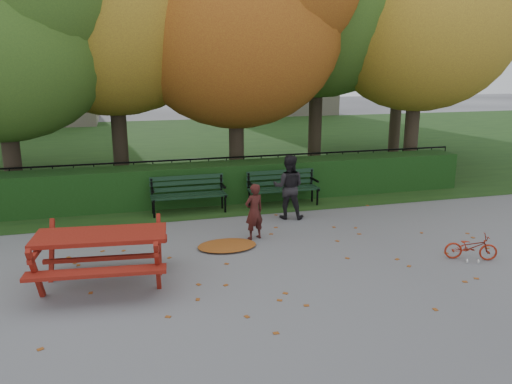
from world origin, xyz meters
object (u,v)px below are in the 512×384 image
object	(u,v)px
tree_e	(435,10)
adult	(289,187)
tree_c	(249,14)
bicycle	(471,247)
bench_left	(188,191)
tree_g	(414,14)
bench_right	(282,185)
child	(254,212)
picnic_table	(101,245)
tree_a	(7,20)

from	to	relation	value
tree_e	adult	world-z (taller)	tree_e
tree_c	bicycle	size ratio (longest dim) A/B	8.62
tree_c	bench_left	distance (m)	5.31
adult	tree_g	bearing A→B (deg)	-113.74
tree_g	bicycle	xyz separation A→B (m)	(-5.07, -10.51, -5.13)
tree_e	tree_c	bearing A→B (deg)	178.07
bench_right	bicycle	bearing A→B (deg)	-64.09
tree_g	bench_left	xyz separation A→B (m)	(-9.63, -6.06, -4.85)
tree_c	child	xyz separation A→B (m)	(-1.11, -4.55, -4.24)
tree_e	bench_left	xyz separation A→B (m)	(-7.82, -2.07, -4.56)
bench_left	picnic_table	world-z (taller)	picnic_table
tree_c	bicycle	bearing A→B (deg)	-70.11
tree_e	bicycle	distance (m)	8.75
bicycle	bench_left	bearing A→B (deg)	69.15
tree_e	picnic_table	distance (m)	12.18
bench_left	picnic_table	bearing A→B (deg)	-116.93
tree_c	tree_g	xyz separation A→B (m)	(7.50, 3.80, 0.55)
tree_g	child	bearing A→B (deg)	-135.88
tree_g	child	xyz separation A→B (m)	(-8.61, -8.35, -4.79)
tree_e	bench_left	distance (m)	9.29
tree_g	picnic_table	bearing A→B (deg)	-139.58
tree_c	tree_g	distance (m)	8.43
bench_left	bicycle	world-z (taller)	bench_left
tree_a	adult	xyz separation A→B (m)	(6.07, -2.98, -3.77)
tree_a	tree_c	distance (m)	6.04
child	bicycle	size ratio (longest dim) A/B	1.25
adult	child	bearing A→B (deg)	68.18
tree_e	bench_left	bearing A→B (deg)	-165.19
picnic_table	bicycle	world-z (taller)	picnic_table
bench_left	picnic_table	xyz separation A→B (m)	(-1.92, -3.78, 0.16)
tree_a	bench_left	size ratio (longest dim) A/B	4.16
bench_right	adult	world-z (taller)	adult
tree_g	bench_right	world-z (taller)	tree_g
tree_c	tree_g	world-z (taller)	tree_g
tree_g	adult	size ratio (longest dim) A/B	5.72
tree_g	picnic_table	distance (m)	15.88
tree_e	adult	bearing A→B (deg)	-150.66
bench_left	tree_g	bearing A→B (deg)	32.17
bench_right	picnic_table	xyz separation A→B (m)	(-4.32, -3.78, 0.16)
tree_a	bench_left	distance (m)	5.89
bicycle	tree_a	bearing A→B (deg)	76.62
tree_c	child	world-z (taller)	tree_c
bench_right	tree_e	bearing A→B (deg)	20.87
tree_e	child	bearing A→B (deg)	-147.34
tree_a	picnic_table	distance (m)	7.11
picnic_table	child	xyz separation A→B (m)	(2.95, 1.49, -0.10)
child	picnic_table	bearing A→B (deg)	8.38
tree_e	bicycle	world-z (taller)	tree_e
tree_g	bicycle	size ratio (longest dim) A/B	9.21
picnic_table	adult	world-z (taller)	adult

